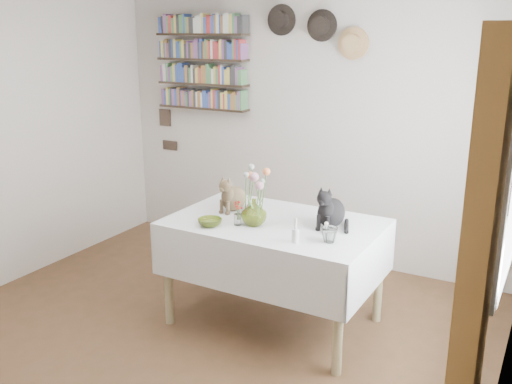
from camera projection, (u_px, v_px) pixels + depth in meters
The scene contains 15 objects.
room at pixel (157, 184), 3.51m from camera, with size 4.08×4.58×2.58m.
curtain at pixel (477, 265), 2.55m from camera, with size 0.12×0.38×2.10m, color brown.
dining_table at pixel (274, 247), 4.22m from camera, with size 1.54×1.00×0.82m.
tabby_cat at pixel (234, 192), 4.39m from camera, with size 0.19×0.25×0.29m, color brown, non-canonical shape.
black_cat at pixel (332, 205), 4.02m from camera, with size 0.21×0.27×0.31m, color black, non-canonical shape.
flower_vase at pixel (254, 212), 4.06m from camera, with size 0.18×0.18×0.19m, color #A1B540.
green_bowl at pixel (210, 222), 4.06m from camera, with size 0.17×0.17×0.05m, color #A1B540.
drinking_glass at pixel (329, 235), 3.74m from camera, with size 0.11×0.11×0.10m, color white.
candlestick at pixel (296, 234), 3.74m from camera, with size 0.05×0.05×0.17m.
berry_jar at pixel (238, 213), 4.07m from camera, with size 0.05×0.05×0.21m.
porcelain_figurine at pixel (326, 229), 3.89m from camera, with size 0.05×0.05×0.09m.
flower_bouquet at pixel (255, 179), 4.01m from camera, with size 0.17×0.13×0.39m.
bookshelf_unit at pixel (202, 63), 5.67m from camera, with size 1.00×0.16×0.91m.
wall_hats at pixel (317, 29), 5.04m from camera, with size 0.98×0.09×0.48m.
wall_art_plaques at pixel (167, 129), 6.18m from camera, with size 0.21×0.02×0.44m.
Camera 1 is at (2.17, -2.67, 2.17)m, focal length 40.00 mm.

